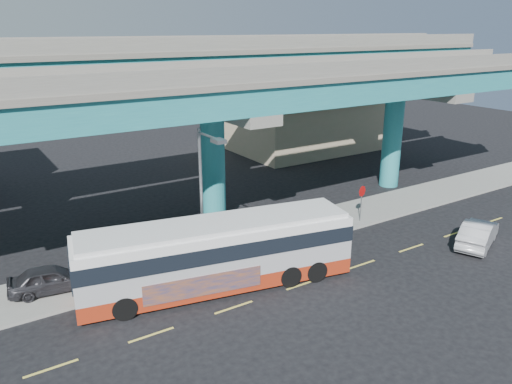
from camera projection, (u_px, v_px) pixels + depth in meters
ground at (299, 282)px, 25.24m from camera, size 120.00×120.00×0.00m
sidewalk at (243, 243)px, 29.61m from camera, size 70.00×4.00×0.15m
lane_markings at (303, 284)px, 25.00m from camera, size 58.00×0.12×0.01m
viaduct at (210, 82)px, 29.63m from camera, size 52.00×12.40×11.70m
building_beige at (303, 116)px, 51.71m from camera, size 14.00×10.23×7.00m
transit_bus at (218, 252)px, 24.21m from camera, size 13.73×5.44×3.45m
sedan at (478, 233)px, 29.27m from camera, size 4.96×5.76×1.51m
parked_car at (51, 279)px, 23.89m from camera, size 2.58×4.27×1.31m
street_lamp at (206, 182)px, 24.71m from camera, size 0.50×2.43×7.42m
stop_sign at (362, 196)px, 32.20m from camera, size 0.71×0.20×2.43m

